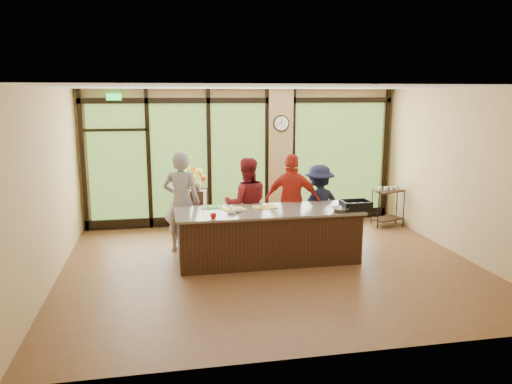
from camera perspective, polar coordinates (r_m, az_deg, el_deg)
name	(u,v)px	position (r m, az deg, el deg)	size (l,w,h in m)	color
floor	(272,266)	(8.62, 1.81, -8.48)	(7.00, 7.00, 0.00)	brown
ceiling	(273,87)	(8.11, 1.94, 11.89)	(7.00, 7.00, 0.00)	white
back_wall	(243,157)	(11.15, -1.55, 3.99)	(7.00, 7.00, 0.00)	tan
left_wall	(48,187)	(8.21, -22.69, 0.50)	(6.00, 6.00, 0.00)	tan
right_wall	(464,174)	(9.63, 22.65, 1.96)	(6.00, 6.00, 0.00)	tan
window_wall	(250,162)	(11.15, -0.68, 3.44)	(6.90, 0.12, 3.00)	tan
island_base	(268,237)	(8.76, 1.39, -5.12)	(3.10, 1.00, 0.88)	black
countertop	(268,211)	(8.64, 1.41, -2.19)	(3.20, 1.10, 0.04)	gray
wall_clock	(281,123)	(11.12, 2.91, 7.84)	(0.36, 0.04, 0.36)	black
cook_left	(181,202)	(9.28, -8.51, -1.11)	(0.69, 0.45, 1.88)	gray
cook_midleft	(247,204)	(9.35, -1.09, -1.34)	(0.85, 0.66, 1.74)	maroon
cook_midright	(292,201)	(9.43, 4.17, -1.07)	(1.06, 0.44, 1.80)	#B0291B
cook_right	(319,205)	(9.70, 7.19, -1.48)	(1.01, 0.58, 1.57)	#161931
roasting_pan	(356,207)	(8.84, 11.31, -1.69)	(0.49, 0.38, 0.09)	black
mixing_bowl	(340,209)	(8.64, 9.56, -1.97)	(0.30, 0.30, 0.07)	silver
cutting_board_left	(212,207)	(8.86, -5.03, -1.73)	(0.38, 0.28, 0.01)	green
cutting_board_center	(234,209)	(8.68, -2.51, -1.97)	(0.37, 0.28, 0.01)	yellow
cutting_board_right	(265,207)	(8.84, 1.02, -1.71)	(0.42, 0.31, 0.01)	yellow
prep_bowl_near	(239,210)	(8.49, -1.98, -2.11)	(0.17, 0.17, 0.05)	white
prep_bowl_mid	(231,212)	(8.38, -2.87, -2.32)	(0.15, 0.15, 0.05)	white
prep_bowl_far	(258,208)	(8.72, 0.26, -1.84)	(0.12, 0.12, 0.03)	white
red_ramekin	(213,216)	(8.07, -4.90, -2.76)	(0.10, 0.10, 0.08)	#B31711
flower_stand	(196,209)	(10.87, -6.88, -1.98)	(0.44, 0.44, 0.87)	black
flower_vase	(195,183)	(10.76, -6.95, 0.99)	(0.26, 0.26, 0.27)	olive
bar_cart	(388,202)	(11.39, 14.84, -1.16)	(0.74, 0.58, 0.89)	black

